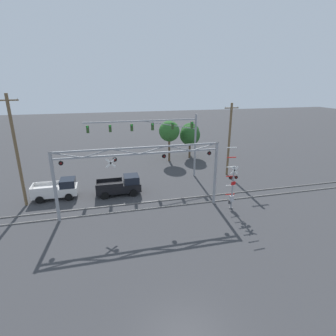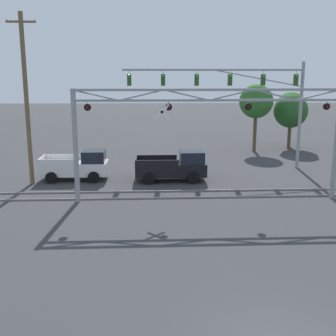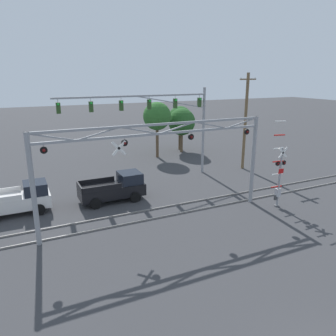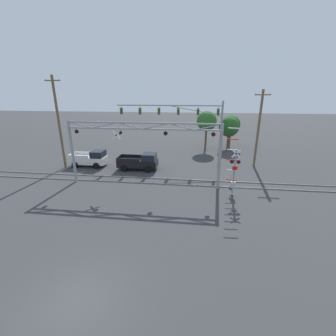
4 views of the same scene
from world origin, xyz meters
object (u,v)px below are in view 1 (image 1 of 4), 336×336
background_tree_beyond_span (190,132)px  background_tree_far_left_verge (169,131)px  crossing_gantry (140,168)px  pickup_truck_lead (121,186)px  traffic_signal_span (165,133)px  background_tree_far_right_verge (190,135)px  pickup_truck_following (58,189)px  crossing_signal_mast (232,187)px  utility_pole_right (229,139)px  utility_pole_left (17,151)px

background_tree_beyond_span → background_tree_far_left_verge: 4.77m
crossing_gantry → pickup_truck_lead: (-1.54, 4.58, -3.36)m
traffic_signal_span → background_tree_beyond_span: (6.52, 9.65, -1.93)m
traffic_signal_span → background_tree_far_right_verge: bearing=54.0°
traffic_signal_span → background_tree_far_left_verge: (2.44, 7.30, -1.16)m
traffic_signal_span → pickup_truck_following: 13.44m
crossing_gantry → crossing_signal_mast: (8.39, -1.50, -2.12)m
background_tree_beyond_span → utility_pole_right: bearing=-80.5°
traffic_signal_span → utility_pole_right: utility_pole_right is taller
utility_pole_left → background_tree_beyond_span: (21.57, 13.65, -1.67)m
pickup_truck_lead → crossing_signal_mast: bearing=-31.5°
pickup_truck_following → utility_pole_right: 20.92m
traffic_signal_span → pickup_truck_following: traffic_signal_span is taller
crossing_signal_mast → background_tree_far_right_verge: 18.10m
crossing_gantry → pickup_truck_lead: crossing_gantry is taller
background_tree_far_left_verge → crossing_signal_mast: bearing=-84.0°
pickup_truck_following → background_tree_beyond_span: (18.72, 12.62, 2.86)m
pickup_truck_lead → utility_pole_left: bearing=-177.1°
traffic_signal_span → background_tree_far_right_verge: (6.07, 8.34, -2.12)m
utility_pole_left → background_tree_beyond_span: utility_pole_left is taller
traffic_signal_span → utility_pole_right: 8.33m
utility_pole_left → crossing_gantry: bearing=-20.7°
pickup_truck_following → utility_pole_left: size_ratio=0.41×
crossing_gantry → utility_pole_right: size_ratio=1.61×
pickup_truck_following → background_tree_far_right_verge: 21.65m
pickup_truck_lead → pickup_truck_following: size_ratio=1.06×
utility_pole_right → pickup_truck_following: bearing=-173.4°
utility_pole_left → utility_pole_right: size_ratio=1.16×
traffic_signal_span → background_tree_beyond_span: bearing=56.0°
background_tree_beyond_span → traffic_signal_span: bearing=-124.0°
crossing_signal_mast → utility_pole_left: 20.34m
crossing_signal_mast → background_tree_far_right_verge: crossing_signal_mast is taller
crossing_signal_mast → traffic_signal_span: bearing=113.7°
background_tree_far_right_verge → pickup_truck_following: bearing=-148.2°
crossing_signal_mast → utility_pole_left: size_ratio=0.57×
utility_pole_right → background_tree_far_left_verge: 9.81m
crossing_signal_mast → utility_pole_right: 10.18m
utility_pole_left → utility_pole_right: utility_pole_left is taller
traffic_signal_span → background_tree_far_right_verge: 10.53m
traffic_signal_span → utility_pole_right: size_ratio=1.45×
background_tree_far_left_verge → pickup_truck_following: bearing=-145.0°
pickup_truck_following → background_tree_beyond_span: 22.75m
traffic_signal_span → background_tree_beyond_span: size_ratio=2.48×
traffic_signal_span → utility_pole_left: bearing=-165.1°
crossing_signal_mast → utility_pole_right: bearing=65.9°
pickup_truck_following → background_tree_far_left_verge: bearing=35.0°
traffic_signal_span → pickup_truck_following: bearing=-166.3°
pickup_truck_following → utility_pole_left: 5.45m
pickup_truck_following → utility_pole_left: bearing=-160.0°
traffic_signal_span → utility_pole_right: bearing=-4.2°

